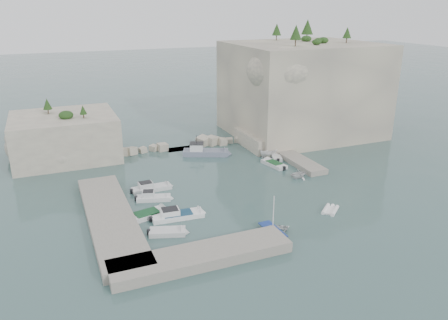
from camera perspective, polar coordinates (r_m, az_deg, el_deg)
name	(u,v)px	position (r m, az deg, el deg)	size (l,w,h in m)	color
ground	(241,196)	(57.42, 2.30, -4.69)	(400.00, 400.00, 0.00)	#3F5E5C
cliff_east	(302,89)	(84.98, 10.12, 9.10)	(26.00, 22.00, 17.00)	beige
cliff_terrace	(266,139)	(77.55, 5.50, 2.78)	(8.00, 10.00, 2.50)	beige
outcrop_west	(65,136)	(75.19, -20.05, 2.90)	(16.00, 14.00, 7.00)	beige
quay_west	(111,218)	(52.10, -14.60, -7.36)	(5.00, 24.00, 1.10)	#9E9689
quay_south	(202,256)	(43.59, -2.91, -12.39)	(18.00, 4.00, 1.10)	#9E9689
ledge_east	(292,157)	(71.45, 8.81, 0.43)	(3.00, 16.00, 0.80)	#9E9689
breakwater	(183,145)	(76.10, -5.32, 2.02)	(28.00, 3.00, 1.40)	beige
motorboat_a	(152,190)	(59.83, -9.42, -3.91)	(5.78, 1.72, 1.40)	silver
motorboat_b	(154,200)	(56.88, -9.16, -5.19)	(4.71, 1.54, 1.40)	silver
motorboat_c	(147,217)	(52.73, -10.04, -7.33)	(5.65, 2.06, 0.70)	silver
motorboat_d	(178,218)	(52.03, -6.04, -7.51)	(6.69, 1.99, 1.40)	white
motorboat_e	(168,234)	(48.73, -7.38, -9.57)	(4.30, 1.76, 0.70)	silver
rowboat	(273,234)	(48.73, 6.36, -9.53)	(3.13, 4.39, 0.91)	silver
inflatable_dinghy	(330,211)	(54.79, 13.69, -6.53)	(2.89, 1.40, 0.44)	white
tender_east_a	(298,178)	(64.07, 9.68, -2.30)	(2.54, 2.95, 1.55)	silver
tender_east_b	(274,166)	(68.21, 6.55, -0.76)	(5.02, 1.71, 0.70)	silver
tender_east_c	(276,158)	(71.72, 6.81, 0.26)	(4.47, 1.44, 0.70)	silver
tender_east_d	(271,156)	(72.62, 6.10, 0.54)	(1.65, 4.40, 1.70)	white
work_boat	(206,155)	(72.71, -2.41, 0.66)	(8.18, 2.42, 2.20)	slate
rowboat_mast	(273,213)	(47.54, 6.48, -6.84)	(0.10, 0.10, 4.20)	white
vegetation	(276,38)	(82.37, 6.83, 15.55)	(53.48, 13.88, 13.40)	#1E4219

